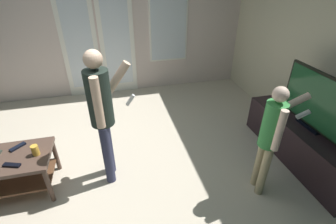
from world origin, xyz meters
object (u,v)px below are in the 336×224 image
(tv_remote_black, at_px, (12,165))
(person_adult, at_px, (102,109))
(coffee_table, at_px, (8,167))
(cup_near_edge, at_px, (35,150))
(dvd_remote_slim, at_px, (18,147))
(tv_stand, at_px, (302,143))
(person_child, at_px, (271,133))
(flat_screen_tv, at_px, (316,102))

(tv_remote_black, bearing_deg, person_adult, 26.81)
(coffee_table, height_order, cup_near_edge, cup_near_edge)
(tv_remote_black, distance_m, dvd_remote_slim, 0.30)
(tv_stand, bearing_deg, dvd_remote_slim, 172.32)
(tv_stand, bearing_deg, person_child, -157.76)
(coffee_table, bearing_deg, person_child, -13.15)
(coffee_table, distance_m, cup_near_edge, 0.37)
(coffee_table, xyz_separation_m, tv_remote_black, (0.12, -0.15, 0.14))
(coffee_table, bearing_deg, tv_remote_black, -51.35)
(tv_remote_black, bearing_deg, cup_near_edge, 51.43)
(tv_stand, height_order, cup_near_edge, cup_near_edge)
(flat_screen_tv, xyz_separation_m, cup_near_edge, (-3.11, 0.27, -0.31))
(coffee_table, relative_size, person_child, 0.71)
(person_adult, bearing_deg, dvd_remote_slim, 169.70)
(tv_stand, relative_size, flat_screen_tv, 1.76)
(coffee_table, height_order, tv_stand, tv_stand)
(person_adult, relative_size, cup_near_edge, 13.41)
(cup_near_edge, bearing_deg, person_child, -14.42)
(flat_screen_tv, relative_size, dvd_remote_slim, 5.78)
(person_child, xyz_separation_m, tv_remote_black, (-2.53, 0.47, -0.28))
(coffee_table, xyz_separation_m, dvd_remote_slim, (0.10, 0.15, 0.14))
(coffee_table, distance_m, flat_screen_tv, 3.48)
(cup_near_edge, height_order, dvd_remote_slim, cup_near_edge)
(flat_screen_tv, bearing_deg, cup_near_edge, 174.96)
(cup_near_edge, bearing_deg, dvd_remote_slim, 142.36)
(tv_stand, relative_size, tv_remote_black, 10.16)
(tv_stand, height_order, person_child, person_child)
(flat_screen_tv, distance_m, person_child, 0.85)
(person_adult, height_order, tv_remote_black, person_adult)
(flat_screen_tv, bearing_deg, person_child, -157.49)
(coffee_table, height_order, person_child, person_child)
(person_adult, distance_m, cup_near_edge, 0.83)
(coffee_table, bearing_deg, flat_screen_tv, -4.90)
(cup_near_edge, bearing_deg, person_adult, -0.14)
(person_child, bearing_deg, flat_screen_tv, 22.51)
(tv_stand, relative_size, person_child, 1.37)
(person_adult, height_order, person_child, person_adult)
(coffee_table, height_order, flat_screen_tv, flat_screen_tv)
(cup_near_edge, height_order, tv_remote_black, cup_near_edge)
(person_adult, bearing_deg, flat_screen_tv, -6.53)
(person_child, bearing_deg, tv_remote_black, 169.43)
(tv_stand, height_order, dvd_remote_slim, same)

